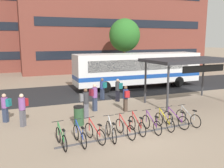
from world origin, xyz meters
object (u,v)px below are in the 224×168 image
Objects in this scene: parked_bicycle_green_0 at (61,138)px; parked_bicycle_silver_9 at (188,118)px; parked_bicycle_red_2 at (95,133)px; commuter_red_pack_0 at (126,97)px; parked_bicycle_silver_3 at (111,131)px; parked_bicycle_yellow_7 at (164,122)px; commuter_grey_pack_5 at (85,101)px; commuter_teal_pack_2 at (118,88)px; street_tree_0 at (125,35)px; commuter_teal_pack_6 at (5,106)px; commuter_teal_pack_4 at (103,87)px; parked_bicycle_red_5 at (137,125)px; parked_bicycle_blue_1 at (80,136)px; parked_bicycle_purple_6 at (152,124)px; city_bus at (139,69)px; trash_bin at (79,115)px; transit_shelter at (189,61)px; parked_bicycle_red_4 at (125,129)px; parked_bicycle_purple_8 at (175,120)px; commuter_red_pack_3 at (23,107)px; commuter_maroon_pack_1 at (94,96)px.

parked_bicycle_silver_9 is at bearing -92.41° from parked_bicycle_green_0.
parked_bicycle_red_2 is 4.98m from commuter_red_pack_0.
parked_bicycle_silver_3 is 1.00× the size of parked_bicycle_yellow_7.
commuter_grey_pack_5 is (0.51, 3.34, 0.63)m from parked_bicycle_red_2.
street_tree_0 is (5.76, 11.47, 4.00)m from commuter_teal_pack_2.
commuter_teal_pack_6 is at bearing 52.41° from parked_bicycle_silver_3.
commuter_teal_pack_4 is at bearing 9.82° from parked_bicycle_silver_9.
commuter_grey_pack_5 is (-3.25, 3.16, 0.63)m from parked_bicycle_yellow_7.
commuter_teal_pack_6 is at bearing 54.10° from parked_bicycle_red_5.
parked_bicycle_red_5 is 1.06× the size of commuter_teal_pack_4.
parked_bicycle_red_2 and parked_bicycle_red_5 have the same top height.
commuter_grey_pack_5 is (1.22, 3.39, 0.63)m from parked_bicycle_blue_1.
street_tree_0 reaches higher than commuter_red_pack_0.
parked_bicycle_green_0 is 1.03× the size of commuter_teal_pack_2.
parked_bicycle_silver_9 is at bearing -103.83° from street_tree_0.
city_bus is at bearing -26.96° from parked_bicycle_purple_6.
commuter_teal_pack_4 is at bearing -10.09° from parked_bicycle_silver_3.
trash_bin is at bearing -17.91° from parked_bicycle_blue_1.
transit_shelter reaches higher than commuter_red_pack_0.
parked_bicycle_silver_3 is at bearing -86.85° from commuter_grey_pack_5.
transit_shelter is at bearing -84.78° from city_bus.
transit_shelter reaches higher than parked_bicycle_red_4.
parked_bicycle_red_4 is 2.97m from parked_bicycle_purple_8.
parked_bicycle_silver_9 is (0.82, 0.02, 0.00)m from parked_bicycle_purple_8.
parked_bicycle_yellow_7 is 7.33m from commuter_red_pack_3.
parked_bicycle_red_4 is at bearing -55.87° from trash_bin.
commuter_maroon_pack_1 is 1.09× the size of commuter_teal_pack_6.
commuter_grey_pack_5 reaches higher than commuter_maroon_pack_1.
parked_bicycle_red_5 is 3.74m from commuter_red_pack_0.
commuter_teal_pack_4 is (-0.29, 3.48, -0.01)m from commuter_red_pack_0.
parked_bicycle_silver_3 is at bearing 171.06° from commuter_teal_pack_6.
commuter_teal_pack_2 is at bearing -19.06° from parked_bicycle_silver_3.
transit_shelter reaches higher than parked_bicycle_red_2.
trash_bin is at bearing 50.20° from parked_bicycle_purple_8.
commuter_red_pack_0 is at bearing -149.24° from commuter_teal_pack_6.
trash_bin is (-1.60, 2.36, 0.13)m from parked_bicycle_red_4.
commuter_red_pack_3 is at bearing 45.74° from parked_bicycle_red_4.
parked_bicycle_purple_6 is at bearing 102.13° from commuter_red_pack_3.
parked_bicycle_purple_8 is 5.99m from transit_shelter.
parked_bicycle_blue_1 and parked_bicycle_silver_3 have the same top height.
parked_bicycle_red_5 is at bearing -112.78° from street_tree_0.
parked_bicycle_red_5 is at bearing -150.59° from transit_shelter.
parked_bicycle_purple_6 is 4.75m from commuter_maroon_pack_1.
transit_shelter is at bearing -66.46° from parked_bicycle_red_4.
commuter_grey_pack_5 reaches higher than parked_bicycle_green_0.
parked_bicycle_purple_6 is at bearing -102.10° from parked_bicycle_red_2.
parked_bicycle_green_0 is 1.00× the size of parked_bicycle_yellow_7.
commuter_teal_pack_4 is at bearing -36.14° from parked_bicycle_green_0.
parked_bicycle_yellow_7 is 0.27× the size of transit_shelter.
commuter_red_pack_0 is at bearing -17.57° from parked_bicycle_red_5.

